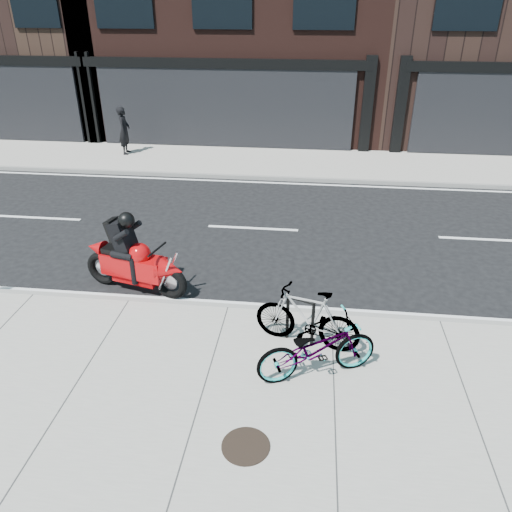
# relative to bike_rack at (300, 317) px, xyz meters

# --- Properties ---
(ground) EXTENTS (120.00, 120.00, 0.00)m
(ground) POSITION_rel_bike_rack_xyz_m (-1.41, 2.91, -0.65)
(ground) COLOR black
(ground) RESTS_ON ground
(sidewalk_near) EXTENTS (60.00, 6.00, 0.13)m
(sidewalk_near) POSITION_rel_bike_rack_xyz_m (-1.41, -2.09, -0.59)
(sidewalk_near) COLOR gray
(sidewalk_near) RESTS_ON ground
(sidewalk_far) EXTENTS (60.00, 3.50, 0.13)m
(sidewalk_far) POSITION_rel_bike_rack_xyz_m (-1.41, 10.66, -0.59)
(sidewalk_far) COLOR gray
(sidewalk_far) RESTS_ON ground
(bike_rack) EXTENTS (0.50, 0.24, 0.89)m
(bike_rack) POSITION_rel_bike_rack_xyz_m (0.00, 0.00, 0.00)
(bike_rack) COLOR black
(bike_rack) RESTS_ON sidewalk_near
(bicycle_front) EXTENTS (2.07, 1.37, 1.03)m
(bicycle_front) POSITION_rel_bike_rack_xyz_m (0.29, -0.83, -0.01)
(bicycle_front) COLOR gray
(bicycle_front) RESTS_ON sidewalk_near
(bicycle_rear) EXTENTS (1.91, 0.96, 1.10)m
(bicycle_rear) POSITION_rel_bike_rack_xyz_m (0.12, -0.05, 0.03)
(bicycle_rear) COLOR gray
(bicycle_rear) RESTS_ON sidewalk_near
(motorcycle) EXTENTS (2.34, 1.00, 1.77)m
(motorcycle) POSITION_rel_bike_rack_xyz_m (-3.35, 1.50, 0.07)
(motorcycle) COLOR black
(motorcycle) RESTS_ON ground
(pedestrian) EXTENTS (0.49, 0.68, 1.73)m
(pedestrian) POSITION_rel_bike_rack_xyz_m (-7.01, 10.93, 0.35)
(pedestrian) COLOR black
(pedestrian) RESTS_ON sidewalk_far
(manhole_cover) EXTENTS (0.82, 0.82, 0.02)m
(manhole_cover) POSITION_rel_bike_rack_xyz_m (-0.62, -2.39, -0.51)
(manhole_cover) COLOR black
(manhole_cover) RESTS_ON sidewalk_near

